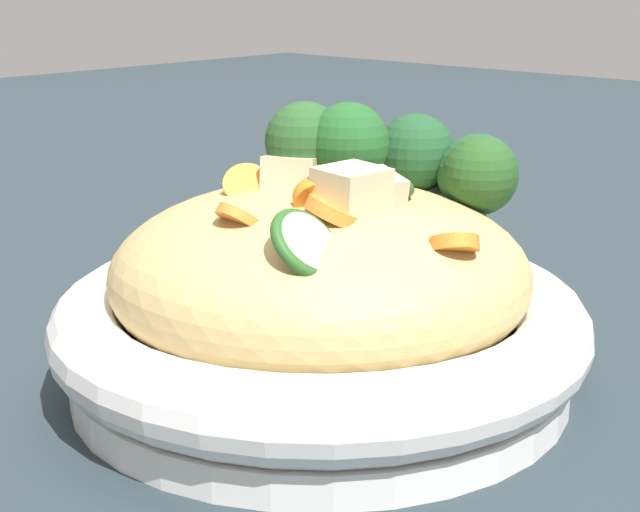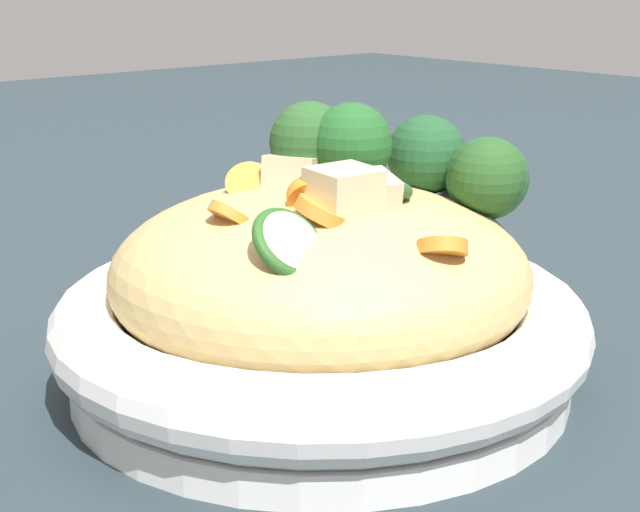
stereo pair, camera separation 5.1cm
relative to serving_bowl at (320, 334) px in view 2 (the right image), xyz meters
The scene contains 7 objects.
ground_plane 0.03m from the serving_bowl, ahead, with size 3.00×3.00×0.00m, color #263338.
serving_bowl is the anchor object (origin of this frame).
noodle_heap 0.03m from the serving_bowl, 74.08° to the right, with size 0.22×0.22×0.09m.
broccoli_florets 0.10m from the serving_bowl, 11.14° to the right, with size 0.13×0.12×0.07m.
carrot_coins 0.08m from the serving_bowl, 140.38° to the right, with size 0.11×0.15×0.04m.
zucchini_slices 0.08m from the serving_bowl, 48.58° to the right, with size 0.19×0.14×0.04m.
chicken_chunks 0.08m from the serving_bowl, 111.05° to the right, with size 0.05×0.09×0.03m.
Camera 2 is at (-0.32, -0.36, 0.22)m, focal length 54.96 mm.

